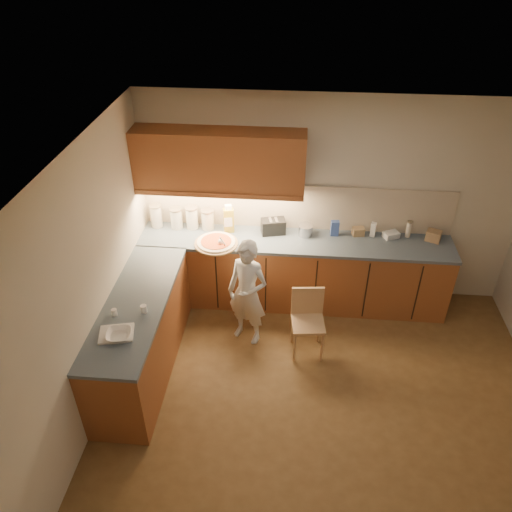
{
  "coord_description": "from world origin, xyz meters",
  "views": [
    {
      "loc": [
        -0.39,
        -3.36,
        4.15
      ],
      "look_at": [
        -0.8,
        1.2,
        1.0
      ],
      "focal_mm": 35.0,
      "sensor_mm": 36.0,
      "label": 1
    }
  ],
  "objects_px": {
    "wooden_chair": "(308,317)",
    "oil_jug": "(229,220)",
    "child": "(248,293)",
    "toaster": "(273,226)",
    "pizza_on_board": "(216,243)"
  },
  "relations": [
    {
      "from": "oil_jug",
      "to": "wooden_chair",
      "type": "bearing_deg",
      "value": -44.42
    },
    {
      "from": "pizza_on_board",
      "to": "wooden_chair",
      "type": "xyz_separation_m",
      "value": [
        1.11,
        -0.67,
        -0.48
      ]
    },
    {
      "from": "oil_jug",
      "to": "toaster",
      "type": "xyz_separation_m",
      "value": [
        0.54,
        0.01,
        -0.07
      ]
    },
    {
      "from": "child",
      "to": "wooden_chair",
      "type": "xyz_separation_m",
      "value": [
        0.68,
        -0.12,
        -0.2
      ]
    },
    {
      "from": "child",
      "to": "toaster",
      "type": "distance_m",
      "value": 0.97
    },
    {
      "from": "wooden_chair",
      "to": "pizza_on_board",
      "type": "bearing_deg",
      "value": 142.72
    },
    {
      "from": "wooden_chair",
      "to": "child",
      "type": "bearing_deg",
      "value": 164.13
    },
    {
      "from": "wooden_chair",
      "to": "toaster",
      "type": "distance_m",
      "value": 1.22
    },
    {
      "from": "wooden_chair",
      "to": "oil_jug",
      "type": "height_order",
      "value": "oil_jug"
    },
    {
      "from": "child",
      "to": "toaster",
      "type": "relative_size",
      "value": 4.14
    },
    {
      "from": "pizza_on_board",
      "to": "toaster",
      "type": "height_order",
      "value": "pizza_on_board"
    },
    {
      "from": "child",
      "to": "oil_jug",
      "type": "distance_m",
      "value": 1.01
    },
    {
      "from": "child",
      "to": "wooden_chair",
      "type": "distance_m",
      "value": 0.72
    },
    {
      "from": "wooden_chair",
      "to": "oil_jug",
      "type": "xyz_separation_m",
      "value": [
        -1.0,
        0.98,
        0.63
      ]
    },
    {
      "from": "pizza_on_board",
      "to": "oil_jug",
      "type": "height_order",
      "value": "oil_jug"
    }
  ]
}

